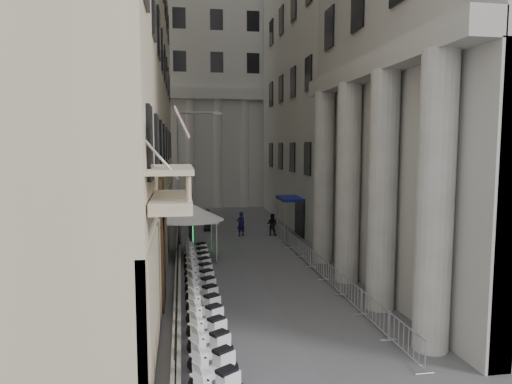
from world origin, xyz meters
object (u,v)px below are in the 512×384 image
(info_kiosk, at_px, (191,236))
(pedestrian_a, at_px, (241,224))
(street_lamp, at_px, (185,168))
(pedestrian_b, at_px, (272,224))
(security_tent, at_px, (191,212))

(info_kiosk, bearing_deg, pedestrian_a, 45.77)
(street_lamp, distance_m, pedestrian_b, 9.00)
(security_tent, bearing_deg, pedestrian_b, 43.60)
(security_tent, xyz_separation_m, street_lamp, (-0.34, 2.15, 2.66))
(pedestrian_b, bearing_deg, security_tent, 76.54)
(security_tent, bearing_deg, pedestrian_a, 57.71)
(info_kiosk, relative_size, pedestrian_a, 0.97)
(street_lamp, xyz_separation_m, pedestrian_b, (6.66, 3.88, -4.64))
(street_lamp, relative_size, pedestrian_b, 5.32)
(security_tent, xyz_separation_m, info_kiosk, (-0.00, 2.09, -1.93))
(info_kiosk, height_order, pedestrian_b, info_kiosk)
(street_lamp, height_order, pedestrian_a, street_lamp)
(pedestrian_a, xyz_separation_m, pedestrian_b, (2.42, -0.15, -0.08))
(info_kiosk, bearing_deg, pedestrian_b, 31.35)
(info_kiosk, height_order, pedestrian_a, pedestrian_a)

